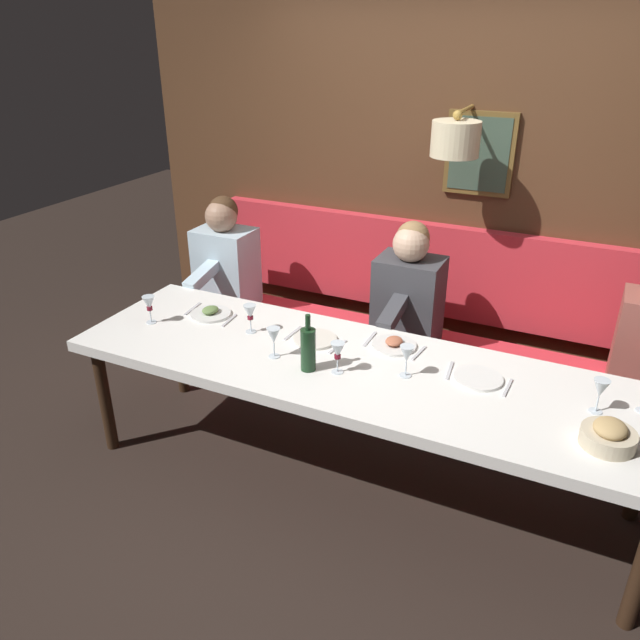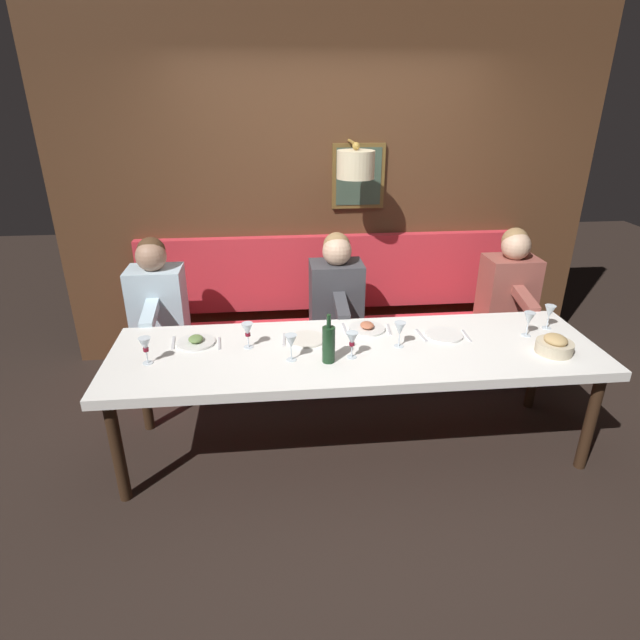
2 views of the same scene
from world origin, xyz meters
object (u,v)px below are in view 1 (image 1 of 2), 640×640
(diner_near, at_px, (409,289))
(wine_glass_1, at_px, (407,355))
(wine_glass_3, at_px, (600,389))
(wine_bottle, at_px, (308,349))
(wine_glass_0, at_px, (338,352))
(wine_glass_4, at_px, (250,313))
(wine_glass_5, at_px, (149,304))
(diner_middle, at_px, (225,256))
(bread_bowl, at_px, (608,436))
(dining_table, at_px, (354,374))
(wine_glass_2, at_px, (274,337))

(diner_near, xyz_separation_m, wine_glass_1, (-0.88, -0.28, 0.04))
(wine_glass_3, bearing_deg, wine_bottle, 99.42)
(wine_glass_0, xyz_separation_m, wine_glass_4, (0.19, 0.62, 0.00))
(wine_glass_0, bearing_deg, wine_glass_4, 72.56)
(wine_glass_0, bearing_deg, wine_glass_3, -81.18)
(wine_glass_5, bearing_deg, diner_middle, 6.99)
(wine_glass_1, height_order, wine_glass_4, same)
(wine_glass_4, bearing_deg, wine_glass_3, -90.35)
(wine_glass_3, bearing_deg, diner_middle, 71.96)
(diner_near, xyz_separation_m, bread_bowl, (-1.05, -1.20, -0.03))
(dining_table, xyz_separation_m, wine_glass_4, (0.08, 0.66, 0.17))
(diner_middle, relative_size, wine_glass_1, 4.82)
(diner_middle, distance_m, wine_bottle, 1.56)
(wine_glass_0, relative_size, wine_glass_2, 1.00)
(dining_table, height_order, wine_bottle, wine_bottle)
(wine_glass_4, distance_m, wine_glass_5, 0.60)
(diner_near, distance_m, wine_bottle, 1.05)
(dining_table, height_order, wine_glass_1, wine_glass_1)
(wine_glass_4, bearing_deg, diner_middle, 41.06)
(diner_middle, distance_m, wine_glass_5, 0.95)
(wine_glass_0, xyz_separation_m, wine_bottle, (-0.04, 0.14, 0.00))
(dining_table, relative_size, wine_glass_2, 18.40)
(diner_middle, bearing_deg, wine_bottle, -131.35)
(dining_table, xyz_separation_m, wine_glass_5, (-0.07, 1.24, 0.17))
(wine_glass_0, bearing_deg, wine_bottle, 104.33)
(dining_table, xyz_separation_m, wine_glass_1, (0.00, -0.27, 0.17))
(diner_near, height_order, wine_glass_3, diner_near)
(wine_glass_0, bearing_deg, wine_glass_2, 89.57)
(diner_near, distance_m, wine_glass_1, 0.92)
(wine_glass_0, height_order, bread_bowl, wine_glass_0)
(wine_glass_0, relative_size, wine_glass_3, 1.00)
(dining_table, relative_size, wine_glass_0, 18.40)
(dining_table, bearing_deg, diner_near, 0.64)
(dining_table, relative_size, wine_glass_3, 18.40)
(wine_glass_4, height_order, wine_glass_5, same)
(wine_glass_3, relative_size, wine_glass_4, 1.00)
(dining_table, distance_m, wine_glass_2, 0.45)
(diner_near, relative_size, wine_glass_2, 4.82)
(diner_near, height_order, wine_glass_0, diner_near)
(wine_glass_1, relative_size, wine_glass_3, 1.00)
(wine_glass_1, bearing_deg, wine_glass_4, 85.11)
(diner_middle, height_order, wine_bottle, diner_middle)
(diner_middle, height_order, wine_glass_5, diner_middle)
(dining_table, bearing_deg, diner_middle, 57.04)
(wine_glass_0, xyz_separation_m, wine_glass_5, (0.05, 1.20, -0.00))
(wine_glass_2, bearing_deg, wine_glass_5, 86.94)
(wine_glass_1, distance_m, wine_bottle, 0.48)
(wine_glass_4, relative_size, bread_bowl, 0.75)
(wine_glass_1, xyz_separation_m, wine_bottle, (-0.15, 0.46, -0.00))
(dining_table, distance_m, wine_glass_4, 0.69)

